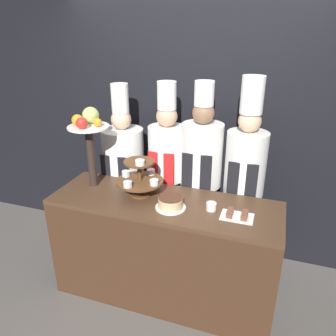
# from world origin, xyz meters

# --- Properties ---
(ground_plane) EXTENTS (14.00, 14.00, 0.00)m
(ground_plane) POSITION_xyz_m (0.00, 0.00, 0.00)
(ground_plane) COLOR #5B5651
(wall_back) EXTENTS (10.00, 0.06, 2.80)m
(wall_back) POSITION_xyz_m (0.00, 1.18, 1.40)
(wall_back) COLOR black
(wall_back) RESTS_ON ground_plane
(buffet_counter) EXTENTS (1.86, 0.61, 0.94)m
(buffet_counter) POSITION_xyz_m (0.00, 0.31, 0.47)
(buffet_counter) COLOR #422819
(buffet_counter) RESTS_ON ground_plane
(tiered_stand) EXTENTS (0.39, 0.39, 0.34)m
(tiered_stand) POSITION_xyz_m (-0.23, 0.35, 1.10)
(tiered_stand) COLOR brown
(tiered_stand) RESTS_ON buffet_counter
(fruit_pedestal) EXTENTS (0.35, 0.35, 0.68)m
(fruit_pedestal) POSITION_xyz_m (-0.70, 0.40, 1.43)
(fruit_pedestal) COLOR #2D231E
(fruit_pedestal) RESTS_ON buffet_counter
(cake_round) EXTENTS (0.24, 0.24, 0.09)m
(cake_round) POSITION_xyz_m (0.08, 0.22, 0.99)
(cake_round) COLOR white
(cake_round) RESTS_ON buffet_counter
(cup_white) EXTENTS (0.08, 0.08, 0.06)m
(cup_white) POSITION_xyz_m (0.39, 0.29, 0.97)
(cup_white) COLOR white
(cup_white) RESTS_ON buffet_counter
(cake_square_tray) EXTENTS (0.24, 0.16, 0.05)m
(cake_square_tray) POSITION_xyz_m (0.59, 0.26, 0.96)
(cake_square_tray) COLOR white
(cake_square_tray) RESTS_ON buffet_counter
(chef_left) EXTENTS (0.40, 0.40, 1.77)m
(chef_left) POSITION_xyz_m (-0.60, 0.80, 0.93)
(chef_left) COLOR #28282D
(chef_left) RESTS_ON ground_plane
(chef_center_left) EXTENTS (0.34, 0.34, 1.81)m
(chef_center_left) POSITION_xyz_m (-0.15, 0.80, 1.00)
(chef_center_left) COLOR #28282D
(chef_center_left) RESTS_ON ground_plane
(chef_center_right) EXTENTS (0.37, 0.37, 1.83)m
(chef_center_right) POSITION_xyz_m (0.18, 0.80, 1.01)
(chef_center_right) COLOR #28282D
(chef_center_right) RESTS_ON ground_plane
(chef_right) EXTENTS (0.35, 0.35, 1.89)m
(chef_right) POSITION_xyz_m (0.57, 0.80, 1.02)
(chef_right) COLOR black
(chef_right) RESTS_ON ground_plane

